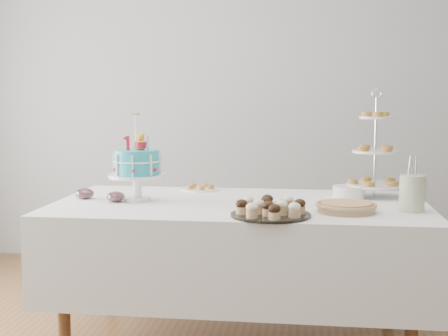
# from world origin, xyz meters

# --- Properties ---
(walls) EXTENTS (5.04, 4.04, 2.70)m
(walls) POSITION_xyz_m (0.00, 0.00, 1.35)
(walls) COLOR #A1A4A7
(walls) RESTS_ON floor
(table) EXTENTS (1.92, 1.02, 0.77)m
(table) POSITION_xyz_m (0.00, 0.30, 0.54)
(table) COLOR silver
(table) RESTS_ON floor
(birthday_cake) EXTENTS (0.30, 0.30, 0.46)m
(birthday_cake) POSITION_xyz_m (-0.54, 0.28, 0.89)
(birthday_cake) COLOR white
(birthday_cake) RESTS_ON table
(cupcake_tray) EXTENTS (0.37, 0.37, 0.08)m
(cupcake_tray) POSITION_xyz_m (0.18, -0.06, 0.81)
(cupcake_tray) COLOR black
(cupcake_tray) RESTS_ON table
(pie) EXTENTS (0.29, 0.29, 0.05)m
(pie) POSITION_xyz_m (0.53, 0.10, 0.80)
(pie) COLOR tan
(pie) RESTS_ON table
(tiered_stand) EXTENTS (0.30, 0.30, 0.59)m
(tiered_stand) POSITION_xyz_m (0.71, 0.58, 1.02)
(tiered_stand) COLOR silver
(tiered_stand) RESTS_ON table
(plate_stack) EXTENTS (0.17, 0.17, 0.07)m
(plate_stack) POSITION_xyz_m (0.57, 0.51, 0.80)
(plate_stack) COLOR white
(plate_stack) RESTS_ON table
(pastry_plate) EXTENTS (0.22, 0.22, 0.03)m
(pastry_plate) POSITION_xyz_m (-0.28, 0.70, 0.78)
(pastry_plate) COLOR white
(pastry_plate) RESTS_ON table
(jam_bowl_a) EXTENTS (0.09, 0.09, 0.06)m
(jam_bowl_a) POSITION_xyz_m (-0.64, 0.23, 0.80)
(jam_bowl_a) COLOR silver
(jam_bowl_a) RESTS_ON table
(jam_bowl_b) EXTENTS (0.10, 0.10, 0.06)m
(jam_bowl_b) POSITION_xyz_m (-0.84, 0.31, 0.80)
(jam_bowl_b) COLOR silver
(jam_bowl_b) RESTS_ON table
(utensil_pitcher) EXTENTS (0.13, 0.12, 0.27)m
(utensil_pitcher) POSITION_xyz_m (0.84, 0.16, 0.86)
(utensil_pitcher) COLOR beige
(utensil_pitcher) RESTS_ON table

